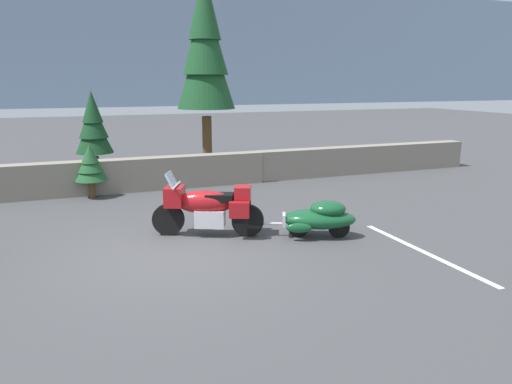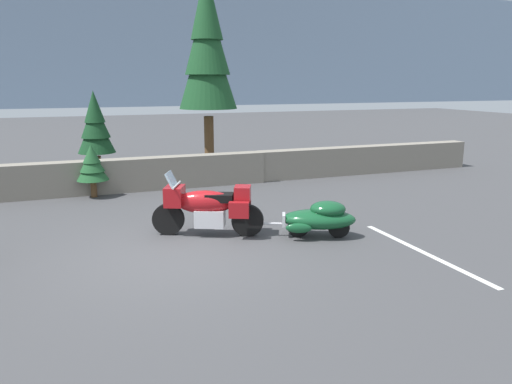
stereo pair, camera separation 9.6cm
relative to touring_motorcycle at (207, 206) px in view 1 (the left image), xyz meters
name	(u,v)px [view 1 (the left image)]	position (x,y,z in m)	size (l,w,h in m)	color
ground_plane	(173,256)	(-0.92, -0.95, -0.62)	(80.00, 80.00, 0.00)	#424244
stone_guard_wall	(159,173)	(-0.12, 4.93, -0.16)	(24.00, 0.61, 0.96)	gray
distant_ridgeline	(69,56)	(-0.92, 94.93, 7.38)	(240.00, 80.00, 16.00)	#7F93AD
touring_motorcycle	(207,206)	(0.00, 0.00, 0.00)	(2.17, 1.28, 1.33)	black
car_shaped_trailer	(319,218)	(2.10, -0.92, -0.21)	(2.16, 1.24, 0.76)	black
pine_tree_tall	(205,47)	(1.95, 6.97, 3.64)	(1.96, 1.96, 6.80)	brown
pine_tree_secondary	(93,125)	(-1.79, 6.63, 1.17)	(1.15, 1.15, 2.86)	brown
pine_sapling_near	(90,165)	(-2.04, 4.46, 0.29)	(0.86, 0.86, 1.46)	brown
parking_stripe_marker	(424,252)	(3.50, -2.45, -0.62)	(0.12, 3.60, 0.01)	silver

